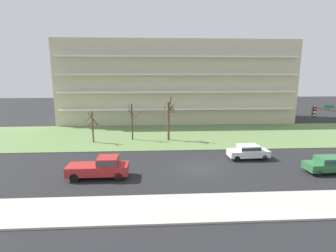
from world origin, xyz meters
TOP-DOWN VIEW (x-y plane):
  - ground at (0.00, 0.00)m, footprint 160.00×160.00m
  - sidewalk_curb_near at (0.00, -8.00)m, footprint 80.00×4.00m
  - grass_lawn_strip at (0.00, 14.00)m, footprint 80.00×16.00m
  - apartment_building at (0.00, 27.92)m, footprint 43.80×12.81m
  - tree_far_left at (-12.77, 10.39)m, footprint 1.74×1.74m
  - tree_left at (-7.54, 11.64)m, footprint 1.88×1.87m
  - tree_center at (-2.44, 11.13)m, footprint 1.87×1.84m
  - sedan_white_near_left at (5.82, 2.50)m, footprint 4.47×1.97m
  - pickup_red_center_left at (-9.40, -2.00)m, footprint 5.41×2.03m
  - sedan_green_center_right at (11.97, -2.00)m, footprint 4.48×2.00m
  - traffic_signal_mast at (9.97, -4.98)m, footprint 0.90×5.04m

SIDE VIEW (x-z plane):
  - ground at x=0.00m, z-range 0.00..0.00m
  - grass_lawn_strip at x=0.00m, z-range 0.00..0.08m
  - sidewalk_curb_near at x=0.00m, z-range 0.00..0.15m
  - sedan_white_near_left at x=5.82m, z-range 0.09..1.66m
  - sedan_green_center_right at x=11.97m, z-range 0.09..1.66m
  - pickup_red_center_left at x=-9.40m, z-range 0.04..1.99m
  - tree_far_left at x=-12.77m, z-range 0.22..4.54m
  - tree_left at x=-7.54m, z-range 0.20..5.42m
  - tree_center at x=-2.44m, z-range 0.06..6.31m
  - traffic_signal_mast at x=9.97m, z-range 1.20..7.94m
  - apartment_building at x=0.00m, z-range 0.00..15.24m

